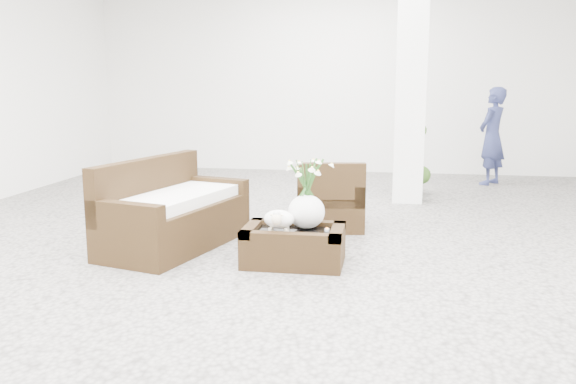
% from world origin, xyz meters
% --- Properties ---
extents(ground, '(11.00, 11.00, 0.00)m').
position_xyz_m(ground, '(0.00, 0.00, 0.00)').
color(ground, gray).
rests_on(ground, ground).
extents(column, '(0.40, 0.40, 3.50)m').
position_xyz_m(column, '(1.20, 2.80, 1.75)').
color(column, white).
rests_on(column, ground).
extents(coffee_table, '(0.90, 0.60, 0.31)m').
position_xyz_m(coffee_table, '(0.10, -0.35, 0.16)').
color(coffee_table, '#33210F').
rests_on(coffee_table, ground).
extents(sheep_figurine, '(0.28, 0.23, 0.21)m').
position_xyz_m(sheep_figurine, '(-0.02, -0.45, 0.42)').
color(sheep_figurine, white).
rests_on(sheep_figurine, coffee_table).
extents(planter_narcissus, '(0.44, 0.44, 0.80)m').
position_xyz_m(planter_narcissus, '(0.20, -0.25, 0.71)').
color(planter_narcissus, white).
rests_on(planter_narcissus, coffee_table).
extents(tealight, '(0.04, 0.04, 0.03)m').
position_xyz_m(tealight, '(0.40, -0.33, 0.33)').
color(tealight, white).
rests_on(tealight, coffee_table).
extents(armchair, '(0.84, 0.81, 0.78)m').
position_xyz_m(armchair, '(0.28, 1.08, 0.39)').
color(armchair, '#33210F').
rests_on(armchair, ground).
extents(loveseat, '(1.20, 1.81, 0.88)m').
position_xyz_m(loveseat, '(-1.17, 0.03, 0.44)').
color(loveseat, '#33210F').
rests_on(loveseat, ground).
extents(topiary, '(0.38, 0.38, 1.44)m').
position_xyz_m(topiary, '(1.27, 3.38, 0.72)').
color(topiary, '#2C4D18').
rests_on(topiary, ground).
extents(shopper, '(0.64, 0.68, 1.57)m').
position_xyz_m(shopper, '(2.57, 4.46, 0.78)').
color(shopper, navy).
rests_on(shopper, ground).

